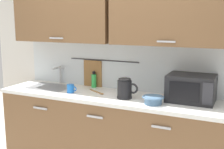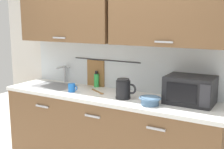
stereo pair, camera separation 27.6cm
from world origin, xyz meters
TOP-DOWN VIEW (x-y plane):
  - counter_unit at (-0.01, 0.30)m, footprint 2.53×0.64m
  - back_wall_assembly at (-0.00, 0.53)m, footprint 3.70×0.41m
  - sink_faucet at (-0.80, 0.53)m, footprint 0.09×0.17m
  - microwave at (0.87, 0.41)m, footprint 0.46×0.35m
  - electric_kettle at (0.22, 0.24)m, footprint 0.23×0.16m
  - dish_soap_bottle at (-0.31, 0.54)m, footprint 0.06×0.06m
  - mug_near_sink at (-0.42, 0.19)m, footprint 0.12×0.08m
  - mixing_bowl at (0.55, 0.16)m, footprint 0.21×0.21m
  - wooden_spoon at (-0.13, 0.31)m, footprint 0.25×0.16m

SIDE VIEW (x-z plane):
  - counter_unit at x=-0.01m, z-range 0.01..0.91m
  - wooden_spoon at x=-0.13m, z-range 0.90..0.91m
  - mixing_bowl at x=0.55m, z-range 0.91..0.98m
  - mug_near_sink at x=-0.42m, z-range 0.90..1.00m
  - dish_soap_bottle at x=-0.31m, z-range 0.89..1.08m
  - electric_kettle at x=0.22m, z-range 0.90..1.11m
  - microwave at x=0.87m, z-range 0.90..1.17m
  - sink_faucet at x=-0.80m, z-range 0.93..1.15m
  - back_wall_assembly at x=0.00m, z-range 0.27..2.77m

